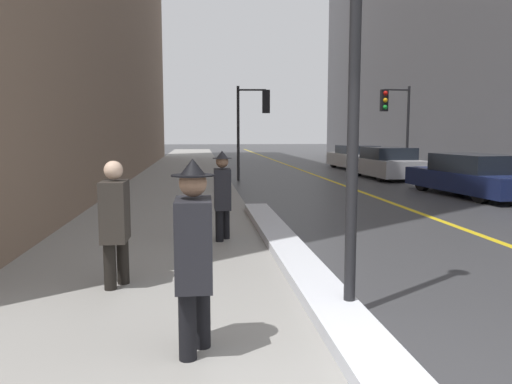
# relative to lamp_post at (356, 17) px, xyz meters

# --- Properties ---
(sidewalk_slab) EXTENTS (4.00, 80.00, 0.01)m
(sidewalk_slab) POSITION_rel_lamp_post_xyz_m (-2.34, 13.21, -3.04)
(sidewalk_slab) COLOR gray
(sidewalk_slab) RESTS_ON ground
(road_centre_stripe) EXTENTS (0.16, 80.00, 0.00)m
(road_centre_stripe) POSITION_rel_lamp_post_xyz_m (3.66, 13.21, -3.05)
(road_centre_stripe) COLOR gold
(road_centre_stripe) RESTS_ON ground
(snow_bank_curb) EXTENTS (0.55, 9.48, 0.15)m
(snow_bank_curb) POSITION_rel_lamp_post_xyz_m (-0.18, 2.53, -2.97)
(snow_bank_curb) COLOR silver
(snow_bank_curb) RESTS_ON ground
(lamp_post) EXTENTS (0.28, 0.28, 5.12)m
(lamp_post) POSITION_rel_lamp_post_xyz_m (0.00, 0.00, 0.00)
(lamp_post) COLOR black
(lamp_post) RESTS_ON ground
(traffic_light_near) EXTENTS (1.31, 0.33, 3.72)m
(traffic_light_near) POSITION_rel_lamp_post_xyz_m (0.67, 14.79, -0.36)
(traffic_light_near) COLOR black
(traffic_light_near) RESTS_ON ground
(traffic_light_far) EXTENTS (1.31, 0.33, 3.85)m
(traffic_light_far) POSITION_rel_lamp_post_xyz_m (6.60, 15.47, -0.26)
(traffic_light_far) COLOR black
(traffic_light_far) RESTS_ON ground
(pedestrian_nearside) EXTENTS (0.36, 0.52, 1.70)m
(pedestrian_nearside) POSITION_rel_lamp_post_xyz_m (-1.61, -0.79, -2.12)
(pedestrian_nearside) COLOR black
(pedestrian_nearside) RESTS_ON ground
(pedestrian_trailing) EXTENTS (0.30, 0.51, 1.57)m
(pedestrian_trailing) POSITION_rel_lamp_post_xyz_m (-2.59, 1.21, -2.17)
(pedestrian_trailing) COLOR black
(pedestrian_trailing) RESTS_ON ground
(pedestrian_in_fedora) EXTENTS (0.34, 0.49, 1.60)m
(pedestrian_in_fedora) POSITION_rel_lamp_post_xyz_m (-1.16, 3.76, -2.17)
(pedestrian_in_fedora) COLOR black
(pedestrian_in_fedora) RESTS_ON ground
(parked_car_navy) EXTENTS (2.19, 4.99, 1.27)m
(parked_car_navy) POSITION_rel_lamp_post_xyz_m (6.66, 9.26, -2.44)
(parked_car_navy) COLOR navy
(parked_car_navy) RESTS_ON ground
(parked_car_silver) EXTENTS (1.94, 4.31, 1.30)m
(parked_car_silver) POSITION_rel_lamp_post_xyz_m (6.28, 15.22, -2.43)
(parked_car_silver) COLOR #B2B2B7
(parked_car_silver) RESTS_ON ground
(parked_car_white) EXTENTS (2.03, 4.61, 1.24)m
(parked_car_white) POSITION_rel_lamp_post_xyz_m (6.66, 20.52, -2.45)
(parked_car_white) COLOR silver
(parked_car_white) RESTS_ON ground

